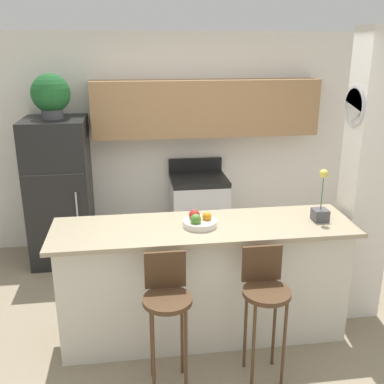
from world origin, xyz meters
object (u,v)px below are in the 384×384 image
Objects in this scene: stove_range at (198,212)px; orchid_vase at (321,207)px; bar_stool_right at (265,294)px; potted_plant_on_fridge at (51,95)px; refrigerator at (60,191)px; bar_stool_left at (167,302)px; trash_bin at (112,249)px; fruit_bowl at (199,221)px.

orchid_vase is at bearing -67.06° from stove_range.
potted_plant_on_fridge is (-1.73, 2.22, 1.22)m from bar_stool_right.
bar_stool_right is at bearing -52.08° from refrigerator.
bar_stool_left is at bearing 180.00° from bar_stool_right.
bar_stool_left is 2.67× the size of trash_bin.
bar_stool_left is 1.00× the size of bar_stool_right.
bar_stool_right is at bearing -52.08° from potted_plant_on_fridge.
potted_plant_on_fridge is 1.07× the size of orchid_vase.
refrigerator is at bearing -64.68° from potted_plant_on_fridge.
stove_range is 2.36m from bar_stool_left.
refrigerator is 3.74× the size of orchid_vase.
refrigerator reaches higher than stove_range.
orchid_vase is 2.48m from trash_bin.
trash_bin is (-1.17, 1.97, -0.49)m from bar_stool_right.
bar_stool_left and bar_stool_right have the same top height.
refrigerator is 1.54× the size of stove_range.
stove_range is 2.26× the size of potted_plant_on_fridge.
potted_plant_on_fridge is (-1.59, -0.06, 1.44)m from stove_range.
bar_stool_right is 2.30× the size of orchid_vase.
orchid_vase is (1.32, 0.53, 0.45)m from bar_stool_left.
fruit_bowl is at bearing -98.67° from stove_range.
stove_range is 2.15m from potted_plant_on_fridge.
bar_stool_right is at bearing -139.14° from orchid_vase.
bar_stool_right is 3.72× the size of fruit_bowl.
orchid_vase is at bearing -38.95° from trash_bin.
potted_plant_on_fridge reaches higher than bar_stool_left.
bar_stool_left is at bearing -65.39° from potted_plant_on_fridge.
stove_range is at bearing 81.33° from fruit_bowl.
fruit_bowl is at bearing 179.03° from orchid_vase.
stove_range is 1.12m from trash_bin.
fruit_bowl reaches higher than trash_bin.
refrigerator is 2.15m from fruit_bowl.
bar_stool_left is 0.71m from bar_stool_right.
stove_range is 2.02m from orchid_vase.
trash_bin is at bearing 120.81° from bar_stool_right.
orchid_vase is at bearing 21.73° from bar_stool_left.
potted_plant_on_fridge is 1.74× the size of fruit_bowl.
fruit_bowl is (-1.01, 0.02, -0.08)m from orchid_vase.
trash_bin is at bearing -24.52° from potted_plant_on_fridge.
potted_plant_on_fridge is 2.30m from fruit_bowl.
trash_bin is (-0.77, 1.42, -0.87)m from fruit_bowl.
refrigerator is 4.33× the size of trash_bin.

